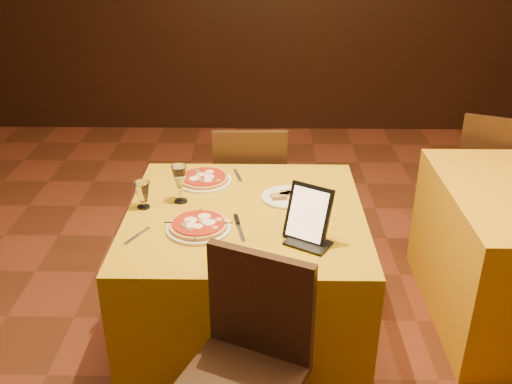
{
  "coord_description": "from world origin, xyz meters",
  "views": [
    {
      "loc": [
        -0.08,
        -2.05,
        2.0
      ],
      "look_at": [
        -0.12,
        0.27,
        0.86
      ],
      "focal_mm": 40.0,
      "sensor_mm": 36.0,
      "label": 1
    }
  ],
  "objects_px": {
    "chair_side_far": "(490,176)",
    "water_glass": "(143,195)",
    "wine_glass": "(180,184)",
    "pizza_far": "(204,180)",
    "pizza_near": "(198,226)",
    "chair_main_far": "(250,190)",
    "tablet": "(308,214)",
    "main_table": "(246,278)"
  },
  "relations": [
    {
      "from": "pizza_far",
      "to": "tablet",
      "type": "distance_m",
      "value": 0.75
    },
    {
      "from": "pizza_near",
      "to": "pizza_far",
      "type": "relative_size",
      "value": 1.01
    },
    {
      "from": "water_glass",
      "to": "tablet",
      "type": "xyz_separation_m",
      "value": [
        0.75,
        -0.27,
        0.06
      ]
    },
    {
      "from": "wine_glass",
      "to": "tablet",
      "type": "bearing_deg",
      "value": -29.64
    },
    {
      "from": "chair_main_far",
      "to": "pizza_far",
      "type": "bearing_deg",
      "value": 65.44
    },
    {
      "from": "main_table",
      "to": "pizza_near",
      "type": "relative_size",
      "value": 3.84
    },
    {
      "from": "main_table",
      "to": "tablet",
      "type": "xyz_separation_m",
      "value": [
        0.27,
        -0.24,
        0.49
      ]
    },
    {
      "from": "water_glass",
      "to": "chair_side_far",
      "type": "bearing_deg",
      "value": 26.82
    },
    {
      "from": "main_table",
      "to": "pizza_far",
      "type": "height_order",
      "value": "pizza_far"
    },
    {
      "from": "wine_glass",
      "to": "chair_main_far",
      "type": "bearing_deg",
      "value": 67.01
    },
    {
      "from": "pizza_near",
      "to": "water_glass",
      "type": "distance_m",
      "value": 0.35
    },
    {
      "from": "main_table",
      "to": "pizza_near",
      "type": "height_order",
      "value": "pizza_near"
    },
    {
      "from": "pizza_near",
      "to": "pizza_far",
      "type": "distance_m",
      "value": 0.48
    },
    {
      "from": "chair_main_far",
      "to": "chair_side_far",
      "type": "relative_size",
      "value": 1.0
    },
    {
      "from": "pizza_far",
      "to": "tablet",
      "type": "xyz_separation_m",
      "value": [
        0.5,
        -0.55,
        0.1
      ]
    },
    {
      "from": "water_glass",
      "to": "main_table",
      "type": "bearing_deg",
      "value": -3.49
    },
    {
      "from": "chair_main_far",
      "to": "pizza_near",
      "type": "distance_m",
      "value": 1.07
    },
    {
      "from": "wine_glass",
      "to": "water_glass",
      "type": "bearing_deg",
      "value": -159.2
    },
    {
      "from": "tablet",
      "to": "chair_main_far",
      "type": "bearing_deg",
      "value": 134.93
    },
    {
      "from": "pizza_far",
      "to": "water_glass",
      "type": "relative_size",
      "value": 2.17
    },
    {
      "from": "chair_main_far",
      "to": "tablet",
      "type": "bearing_deg",
      "value": 102.99
    },
    {
      "from": "chair_side_far",
      "to": "wine_glass",
      "type": "bearing_deg",
      "value": 49.93
    },
    {
      "from": "main_table",
      "to": "water_glass",
      "type": "relative_size",
      "value": 8.46
    },
    {
      "from": "chair_side_far",
      "to": "wine_glass",
      "type": "xyz_separation_m",
      "value": [
        -1.87,
        -0.97,
        0.39
      ]
    },
    {
      "from": "pizza_near",
      "to": "pizza_far",
      "type": "xyz_separation_m",
      "value": [
        -0.02,
        0.48,
        0.0
      ]
    },
    {
      "from": "chair_main_far",
      "to": "pizza_far",
      "type": "relative_size",
      "value": 3.22
    },
    {
      "from": "pizza_near",
      "to": "pizza_far",
      "type": "bearing_deg",
      "value": 92.85
    },
    {
      "from": "chair_side_far",
      "to": "pizza_near",
      "type": "bearing_deg",
      "value": 57.63
    },
    {
      "from": "chair_main_far",
      "to": "water_glass",
      "type": "bearing_deg",
      "value": 57.82
    },
    {
      "from": "chair_main_far",
      "to": "pizza_far",
      "type": "xyz_separation_m",
      "value": [
        -0.22,
        -0.52,
        0.31
      ]
    },
    {
      "from": "chair_main_far",
      "to": "wine_glass",
      "type": "distance_m",
      "value": 0.89
    },
    {
      "from": "main_table",
      "to": "water_glass",
      "type": "height_order",
      "value": "water_glass"
    },
    {
      "from": "main_table",
      "to": "chair_side_far",
      "type": "bearing_deg",
      "value": 34.22
    },
    {
      "from": "water_glass",
      "to": "tablet",
      "type": "distance_m",
      "value": 0.8
    },
    {
      "from": "wine_glass",
      "to": "tablet",
      "type": "height_order",
      "value": "tablet"
    },
    {
      "from": "water_glass",
      "to": "pizza_near",
      "type": "bearing_deg",
      "value": -35.71
    },
    {
      "from": "pizza_far",
      "to": "wine_glass",
      "type": "distance_m",
      "value": 0.25
    },
    {
      "from": "chair_side_far",
      "to": "pizza_near",
      "type": "height_order",
      "value": "chair_side_far"
    },
    {
      "from": "chair_side_far",
      "to": "water_glass",
      "type": "height_order",
      "value": "chair_side_far"
    },
    {
      "from": "water_glass",
      "to": "pizza_far",
      "type": "bearing_deg",
      "value": 47.72
    },
    {
      "from": "main_table",
      "to": "pizza_near",
      "type": "bearing_deg",
      "value": -139.17
    },
    {
      "from": "wine_glass",
      "to": "tablet",
      "type": "xyz_separation_m",
      "value": [
        0.59,
        -0.33,
        0.03
      ]
    }
  ]
}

